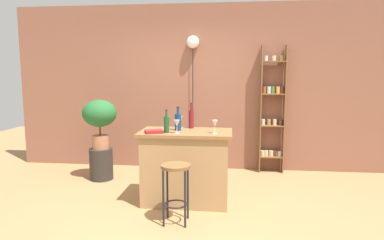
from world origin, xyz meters
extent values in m
plane|color=#A37A4C|center=(0.00, 0.00, 0.00)|extent=(12.00, 12.00, 0.00)
cube|color=#8C5642|center=(0.00, 1.95, 1.40)|extent=(6.40, 0.10, 2.80)
cube|color=#A87F51|center=(0.00, 0.30, 0.44)|extent=(1.06, 0.60, 0.88)
cube|color=olive|center=(0.00, 0.30, 0.90)|extent=(1.16, 0.66, 0.04)
cylinder|color=black|center=(-0.15, -0.45, 0.31)|extent=(0.02, 0.02, 0.62)
cylinder|color=black|center=(0.09, -0.45, 0.31)|extent=(0.02, 0.02, 0.62)
cylinder|color=black|center=(-0.15, -0.22, 0.31)|extent=(0.02, 0.02, 0.62)
cylinder|color=black|center=(0.09, -0.22, 0.31)|extent=(0.02, 0.02, 0.62)
torus|color=black|center=(-0.03, -0.33, 0.21)|extent=(0.25, 0.25, 0.02)
cylinder|color=brown|center=(-0.03, -0.33, 0.64)|extent=(0.33, 0.33, 0.03)
cube|color=brown|center=(1.05, 1.79, 1.05)|extent=(0.02, 0.18, 2.10)
cube|color=brown|center=(1.44, 1.79, 1.05)|extent=(0.02, 0.18, 2.10)
cube|color=brown|center=(1.25, 1.79, 0.26)|extent=(0.36, 0.18, 0.02)
cylinder|color=beige|center=(1.10, 1.79, 0.32)|extent=(0.07, 0.07, 0.09)
cylinder|color=beige|center=(1.16, 1.79, 0.32)|extent=(0.07, 0.07, 0.09)
cylinder|color=beige|center=(1.25, 1.79, 0.32)|extent=(0.07, 0.07, 0.09)
cylinder|color=brown|center=(1.33, 1.79, 0.32)|extent=(0.07, 0.07, 0.09)
cylinder|color=silver|center=(1.39, 1.79, 0.32)|extent=(0.07, 0.07, 0.09)
cube|color=brown|center=(1.25, 1.79, 0.79)|extent=(0.36, 0.18, 0.02)
cylinder|color=silver|center=(1.10, 1.78, 0.84)|extent=(0.06, 0.06, 0.10)
cylinder|color=#AD7A38|center=(1.19, 1.80, 0.84)|extent=(0.06, 0.06, 0.10)
cylinder|color=beige|center=(1.29, 1.79, 0.84)|extent=(0.06, 0.06, 0.10)
cylinder|color=brown|center=(1.39, 1.79, 0.84)|extent=(0.06, 0.06, 0.10)
cube|color=brown|center=(1.25, 1.79, 1.31)|extent=(0.36, 0.18, 0.02)
cylinder|color=#994C23|center=(1.11, 1.80, 1.38)|extent=(0.06, 0.06, 0.11)
cylinder|color=silver|center=(1.18, 1.79, 1.38)|extent=(0.06, 0.06, 0.11)
cylinder|color=#4C7033|center=(1.24, 1.79, 1.38)|extent=(0.06, 0.06, 0.11)
cylinder|color=gold|center=(1.32, 1.79, 1.38)|extent=(0.06, 0.06, 0.11)
cylinder|color=brown|center=(1.39, 1.79, 1.38)|extent=(0.06, 0.06, 0.11)
cube|color=brown|center=(1.25, 1.79, 1.83)|extent=(0.36, 0.18, 0.02)
cylinder|color=silver|center=(1.12, 1.79, 1.89)|extent=(0.06, 0.06, 0.09)
cylinder|color=beige|center=(1.25, 1.80, 1.89)|extent=(0.06, 0.06, 0.09)
cylinder|color=#AD7A38|center=(1.37, 1.79, 1.89)|extent=(0.06, 0.06, 0.09)
cylinder|color=#2D2823|center=(-1.43, 1.08, 0.24)|extent=(0.36, 0.36, 0.49)
cylinder|color=#A86B4C|center=(-1.43, 1.08, 0.59)|extent=(0.25, 0.25, 0.21)
cylinder|color=brown|center=(-1.43, 1.08, 0.78)|extent=(0.03, 0.03, 0.16)
ellipsoid|color=#23602D|center=(-1.43, 1.08, 1.04)|extent=(0.52, 0.47, 0.42)
cylinder|color=maroon|center=(0.04, 0.54, 1.04)|extent=(0.07, 0.07, 0.23)
cylinder|color=maroon|center=(0.04, 0.54, 1.20)|extent=(0.03, 0.03, 0.09)
cylinder|color=black|center=(0.04, 0.54, 1.25)|extent=(0.03, 0.03, 0.01)
cylinder|color=#194C23|center=(-0.22, 0.16, 1.02)|extent=(0.07, 0.07, 0.20)
cylinder|color=#194C23|center=(-0.22, 0.16, 1.16)|extent=(0.03, 0.03, 0.08)
cylinder|color=black|center=(-0.22, 0.16, 1.20)|extent=(0.03, 0.03, 0.01)
cylinder|color=navy|center=(-0.11, 0.35, 1.02)|extent=(0.08, 0.08, 0.21)
cylinder|color=navy|center=(-0.11, 0.35, 1.17)|extent=(0.03, 0.03, 0.08)
cylinder|color=black|center=(-0.11, 0.35, 1.22)|extent=(0.04, 0.04, 0.01)
cylinder|color=silver|center=(-0.09, 0.13, 0.92)|extent=(0.06, 0.06, 0.00)
cylinder|color=silver|center=(-0.09, 0.13, 0.96)|extent=(0.01, 0.01, 0.07)
cone|color=silver|center=(-0.09, 0.13, 1.04)|extent=(0.07, 0.07, 0.08)
cylinder|color=silver|center=(-0.10, 0.50, 0.92)|extent=(0.06, 0.06, 0.00)
cylinder|color=silver|center=(-0.10, 0.50, 0.96)|extent=(0.01, 0.01, 0.07)
cone|color=silver|center=(-0.10, 0.50, 1.04)|extent=(0.07, 0.07, 0.08)
cylinder|color=silver|center=(0.37, 0.17, 0.92)|extent=(0.06, 0.06, 0.00)
cylinder|color=silver|center=(0.37, 0.17, 0.96)|extent=(0.01, 0.01, 0.07)
cone|color=silver|center=(0.37, 0.17, 1.04)|extent=(0.07, 0.07, 0.08)
cube|color=maroon|center=(-0.37, 0.12, 0.94)|extent=(0.25, 0.22, 0.03)
cylinder|color=black|center=(-0.08, 1.84, 1.08)|extent=(0.01, 0.01, 2.16)
sphere|color=white|center=(-0.08, 1.84, 2.16)|extent=(0.21, 0.21, 0.21)
camera|label=1|loc=(0.54, -3.85, 1.63)|focal=31.58mm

